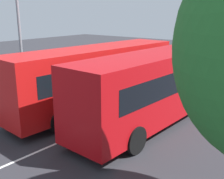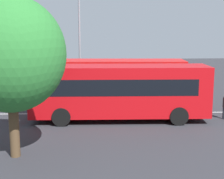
{
  "view_description": "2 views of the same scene",
  "coord_description": "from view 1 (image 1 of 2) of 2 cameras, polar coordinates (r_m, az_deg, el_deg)",
  "views": [
    {
      "loc": [
        -11.0,
        -8.05,
        5.24
      ],
      "look_at": [
        0.17,
        0.62,
        1.3
      ],
      "focal_mm": 44.96,
      "sensor_mm": 36.0,
      "label": 1
    },
    {
      "loc": [
        -1.41,
        -21.98,
        5.69
      ],
      "look_at": [
        0.36,
        -0.49,
        1.71
      ],
      "focal_mm": 54.12,
      "sensor_mm": 36.0,
      "label": 2
    }
  ],
  "objects": [
    {
      "name": "street_lamp",
      "position": [
        16.27,
        -17.82,
        14.39
      ],
      "size": [
        1.01,
        2.75,
        8.9
      ],
      "rotation": [
        0.0,
        0.0,
        -1.26
      ],
      "color": "gray",
      "rests_on": "ground"
    },
    {
      "name": "bus_far_left",
      "position": [
        13.69,
        9.67,
        1.17
      ],
      "size": [
        10.93,
        3.01,
        3.41
      ],
      "rotation": [
        0.0,
        0.0,
        -0.05
      ],
      "color": "#B70C11",
      "rests_on": "ground"
    },
    {
      "name": "pedestrian",
      "position": [
        19.72,
        19.45,
        2.14
      ],
      "size": [
        0.45,
        0.45,
        1.63
      ],
      "rotation": [
        0.0,
        0.0,
        3.77
      ],
      "color": "#232833",
      "rests_on": "ground"
    },
    {
      "name": "ground_plane",
      "position": [
        14.6,
        1.53,
        -5.45
      ],
      "size": [
        78.2,
        78.2,
        0.0
      ],
      "primitive_type": "plane",
      "color": "#2B2B30"
    },
    {
      "name": "lane_stripe_outer_left",
      "position": [
        14.6,
        1.53,
        -5.44
      ],
      "size": [
        16.92,
        0.95,
        0.01
      ],
      "primitive_type": "cube",
      "rotation": [
        0.0,
        0.0,
        -0.05
      ],
      "color": "silver",
      "rests_on": "ground"
    },
    {
      "name": "bus_center_left",
      "position": [
        15.37,
        -3.07,
        2.94
      ],
      "size": [
        10.97,
        3.28,
        3.41
      ],
      "rotation": [
        0.0,
        0.0,
        -0.08
      ],
      "color": "red",
      "rests_on": "ground"
    }
  ]
}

